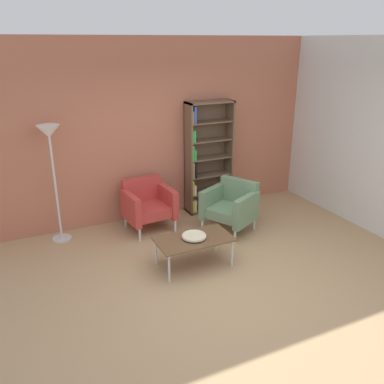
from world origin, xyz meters
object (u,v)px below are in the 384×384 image
(bookshelf_tall, at_px, (206,158))
(decorative_bowl, at_px, (194,236))
(armchair_near_window, at_px, (148,204))
(armchair_by_bookshelf, at_px, (231,205))
(floor_lamp_torchiere, at_px, (50,146))
(coffee_table_low, at_px, (194,240))

(bookshelf_tall, bearing_deg, decorative_bowl, -121.29)
(armchair_near_window, bearing_deg, armchair_by_bookshelf, -32.41)
(bookshelf_tall, bearing_deg, floor_lamp_torchiere, -177.22)
(bookshelf_tall, xyz_separation_m, floor_lamp_torchiere, (-2.50, -0.12, 0.51))
(bookshelf_tall, bearing_deg, armchair_near_window, -165.37)
(floor_lamp_torchiere, bearing_deg, armchair_by_bookshelf, -17.68)
(bookshelf_tall, distance_m, armchair_near_window, 1.32)
(coffee_table_low, bearing_deg, bookshelf_tall, 58.71)
(bookshelf_tall, bearing_deg, armchair_by_bookshelf, -90.58)
(decorative_bowl, bearing_deg, armchair_by_bookshelf, 36.72)
(coffee_table_low, height_order, floor_lamp_torchiere, floor_lamp_torchiere)
(armchair_near_window, bearing_deg, bookshelf_tall, 9.74)
(armchair_by_bookshelf, bearing_deg, bookshelf_tall, 152.09)
(bookshelf_tall, distance_m, floor_lamp_torchiere, 2.55)
(armchair_by_bookshelf, height_order, armchair_near_window, same)
(armchair_by_bookshelf, height_order, floor_lamp_torchiere, floor_lamp_torchiere)
(decorative_bowl, distance_m, floor_lamp_torchiere, 2.37)
(decorative_bowl, height_order, armchair_near_window, armchair_near_window)
(bookshelf_tall, relative_size, armchair_near_window, 2.44)
(decorative_bowl, xyz_separation_m, floor_lamp_torchiere, (-1.49, 1.54, 1.01))
(bookshelf_tall, bearing_deg, coffee_table_low, -121.29)
(coffee_table_low, height_order, armchair_by_bookshelf, armchair_by_bookshelf)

